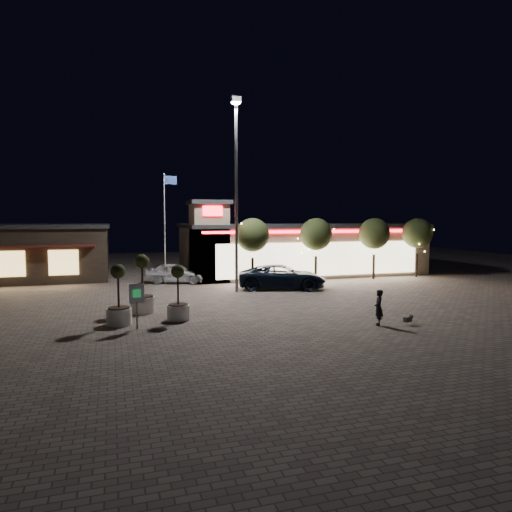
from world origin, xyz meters
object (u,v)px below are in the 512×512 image
object	(u,v)px
pickup_truck	(282,277)
planter_mid	(178,303)
pedestrian	(379,308)
white_sedan	(176,273)
valet_sign	(137,297)
planter_left	(119,306)

from	to	relation	value
pickup_truck	planter_mid	size ratio (longest dim) A/B	2.27
pedestrian	planter_mid	distance (m)	9.17
pickup_truck	planter_mid	xyz separation A→B (m)	(-8.03, -7.42, -0.02)
pedestrian	pickup_truck	bearing A→B (deg)	-151.50
white_sedan	valet_sign	distance (m)	14.02
white_sedan	planter_mid	bearing A→B (deg)	-168.11
pedestrian	planter_mid	world-z (taller)	planter_mid
white_sedan	pedestrian	xyz separation A→B (m)	(6.81, -16.20, 0.05)
planter_mid	pickup_truck	bearing A→B (deg)	42.76
pedestrian	planter_mid	xyz separation A→B (m)	(-8.35, 3.79, 0.01)
pedestrian	planter_left	bearing A→B (deg)	-81.17
white_sedan	planter_left	xyz separation A→B (m)	(-4.20, -12.61, 0.10)
white_sedan	valet_sign	size ratio (longest dim) A/B	2.25
pickup_truck	white_sedan	size ratio (longest dim) A/B	1.34
white_sedan	planter_mid	world-z (taller)	planter_mid
white_sedan	pedestrian	size ratio (longest dim) A/B	2.76
pedestrian	valet_sign	size ratio (longest dim) A/B	0.82
pedestrian	planter_mid	size ratio (longest dim) A/B	0.61
planter_left	planter_mid	distance (m)	2.67
planter_left	pickup_truck	bearing A→B (deg)	35.48
pedestrian	planter_left	world-z (taller)	planter_left
white_sedan	valet_sign	xyz separation A→B (m)	(-3.46, -13.57, 0.62)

